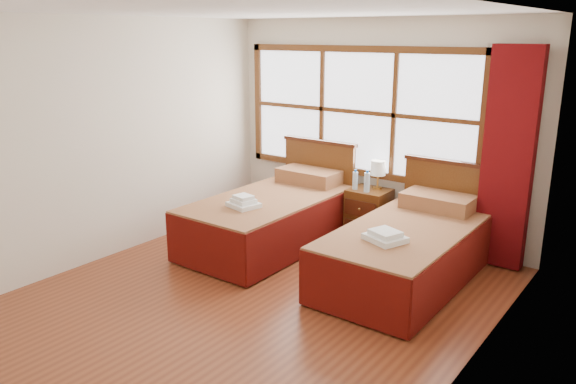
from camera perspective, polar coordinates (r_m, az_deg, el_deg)
The scene contains 15 objects.
floor at distance 5.46m, azimuth -2.99°, elevation -10.46°, with size 4.50×4.50×0.00m, color brown.
ceiling at distance 4.90m, azimuth -3.44°, elevation 17.93°, with size 4.50×4.50×0.00m, color white.
wall_back at distance 6.87m, azimuth 8.95°, elevation 6.28°, with size 4.00×4.00×0.00m, color silver.
wall_left at distance 6.47m, azimuth -17.02°, elevation 5.18°, with size 4.50×4.50×0.00m, color silver.
wall_right at distance 4.08m, azimuth 18.93°, elevation -0.95°, with size 4.50×4.50×0.00m, color silver.
window at distance 6.93m, azimuth 7.03°, elevation 8.10°, with size 3.16×0.06×1.56m.
curtain at distance 6.19m, azimuth 21.46°, elevation 3.10°, with size 0.50×0.16×2.30m, color #640A0C.
bed_left at distance 6.63m, azimuth -1.40°, elevation -2.46°, with size 1.14×2.21×1.11m.
bed_right at distance 5.80m, azimuth 12.16°, elevation -5.69°, with size 1.10×2.13×1.07m.
nightstand at distance 6.85m, azimuth 8.17°, elevation -2.26°, with size 0.46×0.46×0.62m.
towels_left at distance 6.12m, azimuth -4.54°, elevation -1.06°, with size 0.36×0.33×0.13m.
towels_right at distance 5.26m, azimuth 9.84°, elevation -4.47°, with size 0.42×0.39×0.10m.
lamp at distance 6.77m, azimuth 9.15°, elevation 2.35°, with size 0.18×0.18×0.34m.
bottle_near at distance 6.73m, azimuth 6.85°, elevation 1.19°, with size 0.06×0.06×0.24m.
bottle_far at distance 6.63m, azimuth 8.02°, elevation 1.01°, with size 0.07×0.07×0.26m.
Camera 1 is at (3.14, -3.76, 2.42)m, focal length 35.00 mm.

